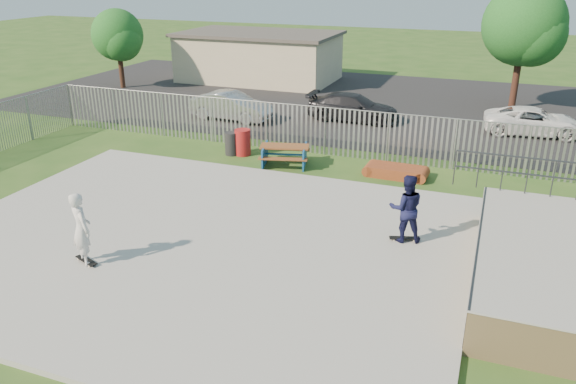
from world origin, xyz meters
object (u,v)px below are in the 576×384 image
(picnic_table, at_px, (285,155))
(car_silver, at_px, (231,106))
(funbox, at_px, (396,171))
(car_white, at_px, (534,121))
(trash_bin_grey, at_px, (232,144))
(tree_left, at_px, (117,35))
(trash_bin_red, at_px, (243,142))
(skater_white, at_px, (82,229))
(skater_navy, at_px, (406,208))
(tree_mid, at_px, (524,25))
(car_dark, at_px, (353,107))

(picnic_table, xyz_separation_m, car_silver, (-5.05, 5.55, 0.31))
(funbox, relative_size, car_white, 0.45)
(trash_bin_grey, xyz_separation_m, car_silver, (-2.52, 5.10, 0.24))
(funbox, bearing_deg, tree_left, 154.53)
(funbox, height_order, trash_bin_red, trash_bin_red)
(picnic_table, height_order, skater_white, skater_white)
(skater_navy, bearing_deg, car_white, -123.46)
(picnic_table, xyz_separation_m, funbox, (4.36, 0.25, -0.21))
(tree_mid, bearing_deg, tree_left, -172.97)
(funbox, relative_size, car_silver, 0.47)
(car_white, height_order, skater_navy, skater_navy)
(car_dark, bearing_deg, skater_navy, -160.55)
(trash_bin_grey, height_order, car_dark, car_dark)
(picnic_table, xyz_separation_m, trash_bin_red, (-2.08, 0.59, 0.13))
(car_silver, bearing_deg, car_white, -76.25)
(car_dark, distance_m, tree_left, 16.40)
(skater_navy, bearing_deg, tree_mid, -116.37)
(tree_mid, xyz_separation_m, skater_navy, (-2.74, -18.44, -3.32))
(trash_bin_red, height_order, car_white, car_white)
(trash_bin_red, bearing_deg, car_dark, 67.56)
(skater_navy, bearing_deg, trash_bin_grey, -52.69)
(trash_bin_grey, xyz_separation_m, tree_mid, (10.87, 12.79, 3.97))
(car_dark, xyz_separation_m, tree_mid, (7.54, 5.68, 3.76))
(picnic_table, xyz_separation_m, car_white, (9.29, 8.09, 0.23))
(car_dark, xyz_separation_m, tree_left, (-15.95, 2.78, 2.61))
(funbox, height_order, tree_mid, tree_mid)
(car_dark, bearing_deg, funbox, -155.19)
(trash_bin_grey, relative_size, skater_white, 0.49)
(tree_left, bearing_deg, skater_white, -56.21)
(funbox, relative_size, car_dark, 0.44)
(trash_bin_red, distance_m, skater_navy, 9.63)
(trash_bin_red, xyz_separation_m, car_dark, (2.88, 6.98, 0.15))
(car_silver, distance_m, car_white, 14.56)
(car_white, relative_size, skater_navy, 2.28)
(car_dark, distance_m, car_white, 8.51)
(car_silver, bearing_deg, skater_navy, -131.52)
(car_white, bearing_deg, tree_mid, 5.70)
(car_silver, bearing_deg, tree_mid, -56.38)
(trash_bin_red, relative_size, tree_mid, 0.16)
(car_white, xyz_separation_m, skater_white, (-11.22, -17.50, 0.49))
(car_silver, bearing_deg, tree_left, 68.34)
(trash_bin_red, distance_m, car_silver, 5.79)
(car_white, distance_m, tree_mid, 6.48)
(trash_bin_red, bearing_deg, tree_left, 143.25)
(car_silver, relative_size, tree_mid, 0.64)
(trash_bin_grey, distance_m, car_silver, 5.69)
(car_white, relative_size, tree_left, 0.91)
(trash_bin_grey, bearing_deg, car_silver, 116.27)
(tree_mid, bearing_deg, picnic_table, -122.19)
(funbox, height_order, car_white, car_white)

